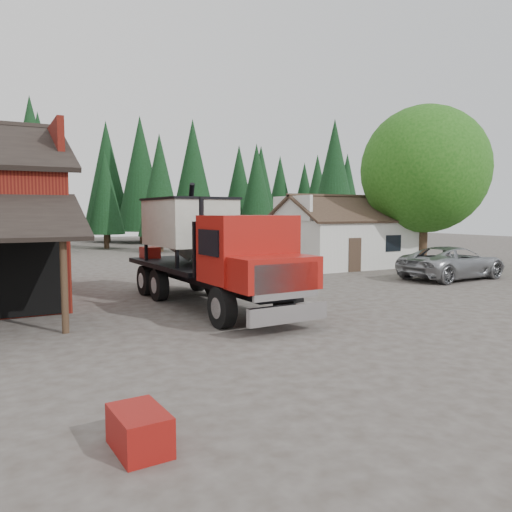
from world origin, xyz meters
name	(u,v)px	position (x,y,z in m)	size (l,w,h in m)	color
ground	(269,327)	(0.00, 0.00, 0.00)	(120.00, 120.00, 0.00)	#403932
farmhouse	(343,240)	(13.00, 13.00, 1.67)	(8.60, 6.42, 4.65)	silver
deciduous_tree	(425,174)	(17.01, 9.97, 5.91)	(8.00, 8.00, 10.20)	#382619
conifer_backdrop	(70,246)	(0.00, 42.00, 0.00)	(76.00, 16.00, 16.00)	black
near_pine_b	(160,185)	(6.00, 30.00, 5.89)	(3.96, 3.96, 10.40)	#382619
near_pine_c	(334,177)	(22.00, 26.00, 6.89)	(4.84, 4.84, 12.40)	#382619
near_pine_d	(32,167)	(-4.00, 34.00, 7.39)	(5.28, 5.28, 13.40)	#382619
feed_truck	(208,247)	(-0.30, 4.03, 2.20)	(3.47, 10.56, 4.71)	black
silver_car	(453,263)	(14.00, 5.05, 0.86)	(2.85, 6.17, 1.72)	#9B9DA2
equip_box	(139,430)	(-5.62, -6.00, 0.30)	(0.70, 1.10, 0.60)	maroon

